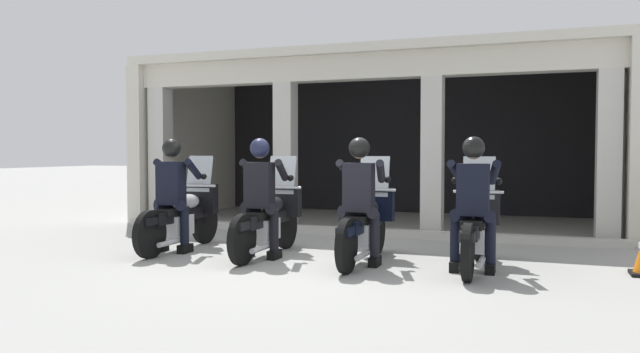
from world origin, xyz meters
The scene contains 11 objects.
ground_plane centered at (0.00, 3.00, 0.00)m, with size 80.00×80.00×0.00m, color #999993.
station_building centered at (-0.27, 5.16, 2.05)m, with size 9.20×4.29×3.27m.
kerb_strip centered at (-0.27, 2.52, 0.06)m, with size 8.70×0.24×0.12m, color #B7B5AD.
motorcycle_far_left centered at (-2.05, 0.28, 0.50)m, with size 0.62×2.04×1.35m.
police_officer_far_left centered at (-2.05, -0.01, 0.94)m, with size 0.63×0.61×1.58m.
motorcycle_center_left centered at (-0.68, 0.26, 0.50)m, with size 0.62×2.04×1.35m.
police_officer_center_left centered at (-0.68, -0.03, 0.94)m, with size 0.63×0.61×1.58m.
motorcycle_center_right centered at (0.68, 0.22, 0.50)m, with size 0.62×2.04×1.35m.
police_officer_center_right centered at (0.68, -0.07, 0.94)m, with size 0.63×0.61×1.58m.
motorcycle_far_right centered at (2.05, 0.24, 0.50)m, with size 0.62×2.04×1.35m.
police_officer_far_right centered at (2.05, -0.04, 0.94)m, with size 0.63×0.61×1.58m.
Camera 1 is at (2.72, -7.19, 1.41)m, focal length 33.74 mm.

